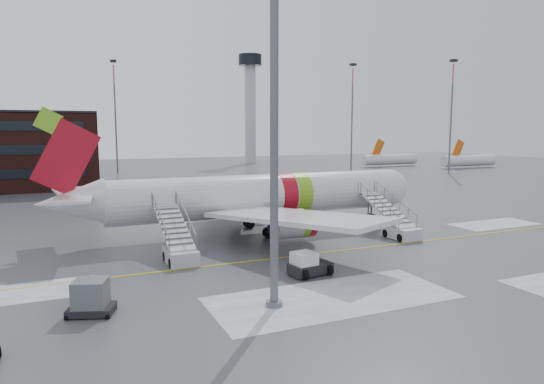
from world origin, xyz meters
name	(u,v)px	position (x,y,z in m)	size (l,w,h in m)	color
ground	(333,248)	(0.00, 0.00, 0.00)	(260.00, 260.00, 0.00)	#494C4F
airliner	(254,196)	(-3.69, 7.85, 3.42)	(35.03, 32.97, 11.18)	silver
airstair_fwd	(396,225)	(7.26, 1.32, 1.06)	(2.05, 7.70, 3.48)	#BBBDC3
airstair_aft	(178,246)	(-12.19, 1.32, 1.06)	(2.05, 7.70, 3.48)	#ACAEB3
pushback_tug	(308,265)	(-5.26, -5.66, 0.70)	(2.95, 2.39, 1.58)	black
uld_container	(91,298)	(-18.62, -7.11, 0.85)	(2.64, 2.27, 1.82)	black
light_mast_near	(274,23)	(-9.56, -9.87, 14.70)	(1.20, 1.20, 28.64)	#595B60
control_tower	(250,96)	(30.00, 95.00, 18.75)	(6.40, 6.40, 30.00)	#B2B5BA
light_mast_far_ne	(352,110)	(42.00, 62.00, 13.84)	(1.20, 1.20, 24.25)	#595B60
light_mast_far_n	(115,109)	(-8.00, 78.00, 13.84)	(1.20, 1.20, 24.25)	#595B60
light_mast_far_e	(451,109)	(58.00, 48.00, 13.84)	(1.20, 1.20, 24.25)	#595B60
distant_aircraft	(416,167)	(62.50, 64.00, 0.00)	(35.00, 18.00, 8.00)	#D8590C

